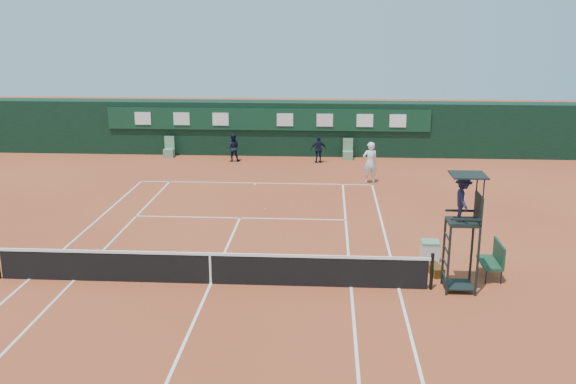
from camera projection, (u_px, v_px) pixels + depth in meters
The scene contains 14 objects.
ground at pixel (211, 284), 18.86m from camera, with size 90.00×90.00×0.00m, color #B24C2A.
court_lines at pixel (211, 284), 18.85m from camera, with size 11.05×23.85×0.01m.
tennis_net at pixel (210, 268), 18.72m from camera, with size 12.90×0.10×1.10m.
back_wall at pixel (269, 128), 36.50m from camera, with size 40.00×1.65×3.00m.
linesman_chair_left at pixel (169, 151), 35.94m from camera, with size 0.55×0.50×1.15m.
linesman_chair_right at pixel (348, 154), 35.34m from camera, with size 0.55×0.50×1.15m.
umpire_chair at pixel (464, 208), 17.81m from camera, with size 0.96×0.95×3.42m.
player_bench at pixel (494, 258), 19.21m from camera, with size 0.55×1.20×1.10m.
tennis_bag at pixel (435, 270), 19.52m from camera, with size 0.33×0.76×0.28m, color black.
cooler at pixel (430, 251), 20.61m from camera, with size 0.57×0.57×0.65m.
tennis_ball at pixel (265, 210), 26.02m from camera, with size 0.06×0.06×0.06m, color yellow.
player at pixel (370, 162), 30.15m from camera, with size 0.72×0.47×1.96m, color white.
ball_kid_left at pixel (233, 148), 34.73m from camera, with size 0.73×0.57×1.49m, color black.
ball_kid_right at pixel (319, 149), 34.38m from camera, with size 0.86×0.36×1.46m, color black.
Camera 1 is at (3.35, -17.31, 7.57)m, focal length 40.00 mm.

